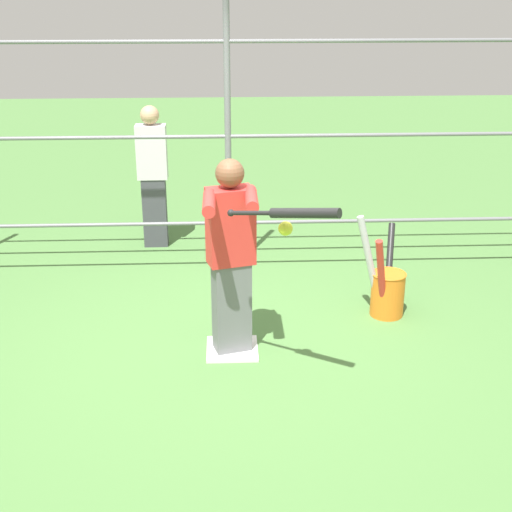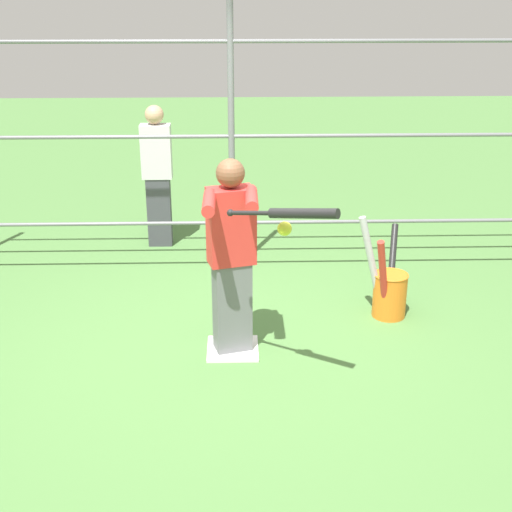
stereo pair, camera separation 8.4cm
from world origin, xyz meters
The scene contains 8 objects.
ground_plane centered at (0.00, 0.00, 0.00)m, with size 24.00×24.00×0.00m, color #4C7A3D.
home_plate centered at (0.00, 0.00, 0.01)m, with size 0.40×0.40×0.02m.
fence_backstop centered at (0.00, -1.60, 1.35)m, with size 5.88×0.06×2.71m.
batter centered at (0.00, 0.02, 0.83)m, with size 0.39×0.59×1.54m.
baseball_bat_swinging centered at (-0.40, 0.70, 1.37)m, with size 0.70×0.52×0.20m.
softball_in_flight centered at (-0.35, 0.58, 1.22)m, with size 0.10×0.10×0.10m.
bat_bucket centered at (-1.33, -0.58, 0.24)m, with size 0.47×0.85×0.91m.
bystander_behind_fence centered at (0.79, -2.35, 0.79)m, with size 0.31×0.19×1.51m.
Camera 2 is at (-0.04, 4.94, 2.79)m, focal length 50.00 mm.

